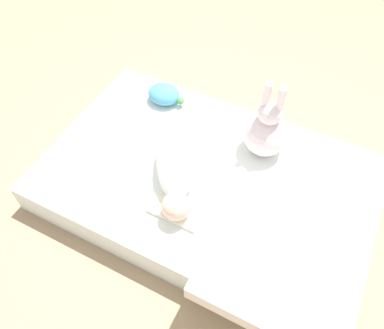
{
  "coord_description": "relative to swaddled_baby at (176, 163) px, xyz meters",
  "views": [
    {
      "loc": [
        0.38,
        -0.9,
        1.47
      ],
      "look_at": [
        -0.06,
        -0.02,
        0.21
      ],
      "focal_mm": 35.0,
      "sensor_mm": 36.0,
      "label": 1
    }
  ],
  "objects": [
    {
      "name": "ground_plane",
      "position": [
        0.12,
        0.06,
        -0.24
      ],
      "size": [
        12.0,
        12.0,
        0.0
      ],
      "primitive_type": "plane",
      "color": "#9E8466"
    },
    {
      "name": "bed_mattress",
      "position": [
        0.12,
        0.06,
        -0.16
      ],
      "size": [
        1.42,
        0.9,
        0.16
      ],
      "color": "white",
      "rests_on": "ground_plane"
    },
    {
      "name": "burp_cloth",
      "position": [
        0.09,
        -0.14,
        -0.07
      ],
      "size": [
        0.23,
        0.17,
        0.02
      ],
      "color": "white",
      "rests_on": "bed_mattress"
    },
    {
      "name": "swaddled_baby",
      "position": [
        0.0,
        0.0,
        0.0
      ],
      "size": [
        0.34,
        0.49,
        0.17
      ],
      "rotation": [
        0.0,
        0.0,
        5.2
      ],
      "color": "white",
      "rests_on": "bed_mattress"
    },
    {
      "name": "pillow",
      "position": [
        0.45,
        -0.27,
        -0.04
      ],
      "size": [
        0.36,
        0.38,
        0.08
      ],
      "color": "white",
      "rests_on": "bed_mattress"
    },
    {
      "name": "bunny_plush",
      "position": [
        0.28,
        0.3,
        0.04
      ],
      "size": [
        0.2,
        0.2,
        0.37
      ],
      "color": "silver",
      "rests_on": "bed_mattress"
    },
    {
      "name": "turtle_plush",
      "position": [
        -0.28,
        0.39,
        -0.04
      ],
      "size": [
        0.2,
        0.14,
        0.09
      ],
      "color": "#4C99C6",
      "rests_on": "bed_mattress"
    }
  ]
}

